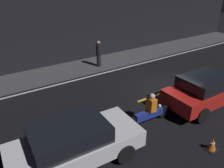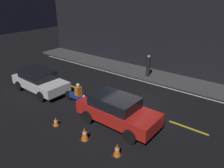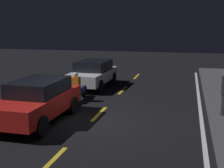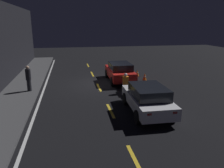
% 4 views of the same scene
% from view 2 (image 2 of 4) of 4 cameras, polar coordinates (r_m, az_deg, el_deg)
% --- Properties ---
extents(ground_plane, '(56.00, 56.00, 0.00)m').
position_cam_2_polar(ground_plane, '(13.00, 4.65, -5.98)').
color(ground_plane, black).
extents(raised_curb, '(28.00, 2.37, 0.16)m').
position_cam_2_polar(raised_curb, '(17.27, 14.39, 1.31)').
color(raised_curb, '#424244').
rests_on(raised_curb, ground).
extents(building_front, '(28.00, 0.30, 6.04)m').
position_cam_2_polar(building_front, '(17.65, 17.16, 11.48)').
color(building_front, black).
rests_on(building_front, ground).
extents(lane_dash_a, '(2.00, 0.14, 0.01)m').
position_cam_2_polar(lane_dash_a, '(19.74, -20.43, 3.10)').
color(lane_dash_a, gold).
rests_on(lane_dash_a, ground).
extents(lane_dash_b, '(2.00, 0.14, 0.01)m').
position_cam_2_polar(lane_dash_b, '(16.30, -11.73, -0.07)').
color(lane_dash_b, gold).
rests_on(lane_dash_b, ground).
extents(lane_dash_c, '(2.00, 0.14, 0.01)m').
position_cam_2_polar(lane_dash_c, '(13.49, 1.09, -4.71)').
color(lane_dash_c, gold).
rests_on(lane_dash_c, ground).
extents(lane_dash_d, '(2.00, 0.14, 0.01)m').
position_cam_2_polar(lane_dash_d, '(11.78, 19.29, -10.75)').
color(lane_dash_d, gold).
rests_on(lane_dash_d, ground).
extents(lane_solid_kerb, '(25.20, 0.14, 0.01)m').
position_cam_2_polar(lane_solid_kerb, '(16.08, 12.27, -0.45)').
color(lane_solid_kerb, silver).
rests_on(lane_solid_kerb, ground).
extents(sedan_white, '(4.23, 2.01, 1.45)m').
position_cam_2_polar(sedan_white, '(15.43, -18.41, 0.93)').
color(sedan_white, silver).
rests_on(sedan_white, ground).
extents(taxi_red, '(4.27, 1.94, 1.51)m').
position_cam_2_polar(taxi_red, '(11.03, 1.32, -6.82)').
color(taxi_red, red).
rests_on(taxi_red, ground).
extents(motorcycle, '(2.27, 0.37, 1.35)m').
position_cam_2_polar(motorcycle, '(13.23, -8.95, -2.98)').
color(motorcycle, black).
rests_on(motorcycle, ground).
extents(traffic_cone_near, '(0.39, 0.39, 0.48)m').
position_cam_2_polar(traffic_cone_near, '(11.53, -14.47, -9.54)').
color(traffic_cone_near, black).
rests_on(traffic_cone_near, ground).
extents(traffic_cone_mid, '(0.46, 0.46, 0.68)m').
position_cam_2_polar(traffic_cone_mid, '(10.25, -7.15, -12.81)').
color(traffic_cone_mid, black).
rests_on(traffic_cone_mid, ground).
extents(traffic_cone_far, '(0.42, 0.42, 0.61)m').
position_cam_2_polar(traffic_cone_far, '(9.38, 1.35, -16.86)').
color(traffic_cone_far, black).
rests_on(traffic_cone_far, ground).
extents(pedestrian, '(0.34, 0.34, 1.69)m').
position_cam_2_polar(pedestrian, '(16.99, 9.44, 4.76)').
color(pedestrian, black).
rests_on(pedestrian, raised_curb).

